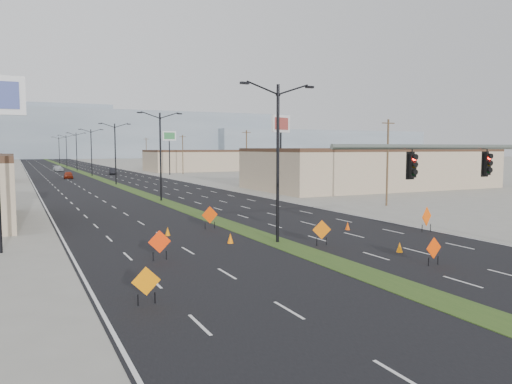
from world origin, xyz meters
name	(u,v)px	position (x,y,z in m)	size (l,w,h in m)	color
ground	(412,291)	(0.00, 0.00, 0.00)	(600.00, 600.00, 0.00)	gray
road_surface	(90,175)	(0.00, 100.00, 0.00)	(25.00, 400.00, 0.02)	black
median_strip	(90,175)	(0.00, 100.00, 0.00)	(2.00, 400.00, 0.04)	#244217
building_se_near	(371,170)	(34.00, 45.00, 2.75)	(36.00, 18.00, 5.50)	tan
building_se_far	(230,161)	(38.00, 110.00, 2.50)	(44.00, 16.00, 5.00)	tan
mesa_center	(112,135)	(40.00, 300.00, 14.00)	(220.00, 50.00, 28.00)	gray
mesa_east	(314,144)	(180.00, 290.00, 9.00)	(160.00, 50.00, 18.00)	gray
signal_mast	(511,172)	(8.56, 2.00, 4.79)	(16.30, 0.60, 8.00)	slate
streetlight_0	(278,158)	(0.00, 12.00, 5.42)	(5.15, 0.24, 10.02)	black
streetlight_1	(160,153)	(0.00, 40.00, 5.42)	(5.15, 0.24, 10.02)	black
streetlight_2	(115,152)	(0.00, 68.00, 5.42)	(5.15, 0.24, 10.02)	black
streetlight_3	(91,151)	(0.00, 96.00, 5.42)	(5.15, 0.24, 10.02)	black
streetlight_4	(77,150)	(0.00, 124.00, 5.42)	(5.15, 0.24, 10.02)	black
streetlight_5	(66,150)	(0.00, 152.00, 5.42)	(5.15, 0.24, 10.02)	black
streetlight_6	(59,150)	(0.00, 180.00, 5.42)	(5.15, 0.24, 10.02)	black
utility_pole_0	(387,161)	(20.00, 25.00, 4.67)	(1.60, 0.20, 9.00)	#4C3823
utility_pole_1	(247,156)	(20.00, 60.00, 4.67)	(1.60, 0.20, 9.00)	#4C3823
utility_pole_2	(183,154)	(20.00, 95.00, 4.67)	(1.60, 0.20, 9.00)	#4C3823
utility_pole_3	(146,153)	(20.00, 130.00, 4.67)	(1.60, 0.20, 9.00)	#4C3823
car_left	(68,175)	(-5.49, 88.45, 0.72)	(1.69, 4.20, 1.43)	maroon
car_mid	(113,171)	(5.22, 100.64, 0.74)	(1.56, 4.47, 1.47)	black
car_far	(58,168)	(-4.77, 123.18, 0.71)	(1.98, 4.88, 1.42)	#B1B6BB
construction_sign_0	(146,283)	(-10.60, 3.00, 0.88)	(1.13, 0.06, 1.51)	orange
construction_sign_1	(160,243)	(-8.13, 10.27, 0.97)	(1.24, 0.09, 1.65)	#FF3505
construction_sign_2	(210,216)	(-2.00, 18.94, 1.01)	(1.29, 0.15, 1.72)	#E13E04
construction_sign_3	(322,231)	(2.00, 9.94, 0.94)	(1.17, 0.35, 1.59)	#D75E04
construction_sign_4	(434,249)	(4.28, 3.00, 0.86)	(1.10, 0.15, 1.47)	#FF4305
construction_sign_5	(427,217)	(11.50, 10.79, 1.08)	(1.31, 0.51, 1.83)	#F75005
cone_0	(230,238)	(-2.84, 13.03, 0.34)	(0.40, 0.40, 0.67)	orange
cone_1	(400,247)	(4.92, 6.23, 0.31)	(0.37, 0.37, 0.61)	orange
cone_2	(348,226)	(7.00, 14.07, 0.30)	(0.36, 0.36, 0.61)	#E94A04
cone_3	(168,231)	(-5.65, 17.46, 0.31)	(0.38, 0.38, 0.63)	orange
pole_sign_east_near	(281,129)	(16.17, 41.13, 8.44)	(3.24, 1.56, 10.28)	black
pole_sign_east_far	(169,139)	(16.49, 93.66, 8.02)	(3.21, 0.66, 9.80)	black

